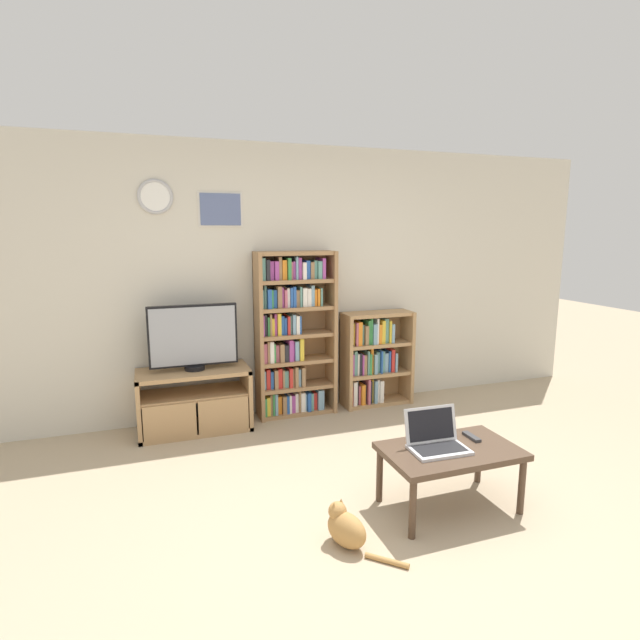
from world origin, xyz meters
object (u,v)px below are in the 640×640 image
bookshelf_tall (291,335)px  remote_near_laptop (471,437)px  bookshelf_short (372,358)px  laptop (436,439)px  tv_stand (195,400)px  television (193,337)px  coffee_table (450,455)px  cat (345,528)px

bookshelf_tall → remote_near_laptop: 2.06m
bookshelf_short → laptop: 2.00m
tv_stand → television: television is taller
bookshelf_short → coffee_table: size_ratio=1.11×
laptop → remote_near_laptop: 0.33m
remote_near_laptop → cat: size_ratio=0.34×
television → cat: size_ratio=1.66×
laptop → bookshelf_tall: bearing=104.1°
remote_near_laptop → cat: bearing=-166.0°
coffee_table → laptop: (-0.09, 0.04, 0.11)m
television → bookshelf_short: 1.84m
tv_stand → laptop: 2.28m
bookshelf_short → remote_near_laptop: bookshelf_short is taller
coffee_table → bookshelf_tall: bearing=103.9°
television → bookshelf_short: (1.80, 0.11, -0.38)m
laptop → cat: size_ratio=0.81×
television → bookshelf_tall: 0.94m
coffee_table → cat: bearing=-169.3°
coffee_table → bookshelf_short: bearing=79.3°
laptop → coffee_table: bearing=-18.6°
television → bookshelf_tall: bearing=6.7°
remote_near_laptop → cat: remote_near_laptop is taller
bookshelf_tall → cat: size_ratio=3.44×
coffee_table → cat: (-0.79, -0.15, -0.25)m
television → cat: television is taller
tv_stand → coffee_table: bearing=-52.3°
remote_near_laptop → tv_stand: bearing=133.9°
bookshelf_short → laptop: bearing=-103.4°
tv_stand → television: (0.02, 0.02, 0.58)m
bookshelf_tall → bookshelf_short: bearing=-0.3°
bookshelf_tall → remote_near_laptop: bookshelf_tall is taller
remote_near_laptop → television: bearing=133.4°
television → remote_near_laptop: 2.47m
tv_stand → coffee_table: (1.44, -1.86, 0.08)m
remote_near_laptop → cat: (-1.02, -0.24, -0.31)m
television → bookshelf_tall: size_ratio=0.48×
tv_stand → bookshelf_tall: 1.08m
bookshelf_short → cat: size_ratio=2.08×
television → coffee_table: bearing=-52.8°
coffee_table → cat: 0.84m
bookshelf_tall → bookshelf_short: 0.92m
laptop → remote_near_laptop: size_ratio=2.35×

